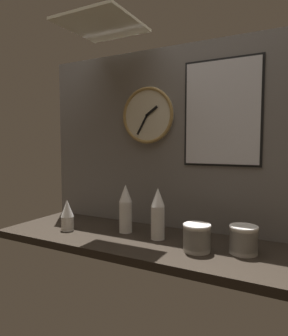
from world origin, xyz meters
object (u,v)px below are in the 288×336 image
object	(u,v)px
bowl_stack_right	(197,237)
menu_board	(222,113)
cup_stack_center_right	(158,213)
wall_clock	(147,115)
bowl_stack_far_right	(244,239)
cup_stack_center	(126,208)
cup_stack_left	(67,215)

from	to	relation	value
bowl_stack_right	menu_board	xyz separation A→B (m)	(0.03, 0.31, 0.59)
cup_stack_center_right	menu_board	size ratio (longest dim) A/B	0.47
wall_clock	bowl_stack_far_right	bearing A→B (deg)	-20.61
bowl_stack_far_right	bowl_stack_right	distance (m)	0.21
bowl_stack_far_right	wall_clock	bearing A→B (deg)	159.39
cup_stack_center	bowl_stack_right	xyz separation A→B (m)	(0.45, -0.10, -0.07)
bowl_stack_far_right	wall_clock	world-z (taller)	wall_clock
cup_stack_center	bowl_stack_far_right	size ratio (longest dim) A/B	2.09
bowl_stack_right	wall_clock	world-z (taller)	wall_clock
cup_stack_left	cup_stack_center_right	bearing A→B (deg)	10.77
bowl_stack_far_right	bowl_stack_right	size ratio (longest dim) A/B	1.00
bowl_stack_far_right	wall_clock	xyz separation A→B (m)	(-0.61, 0.23, 0.60)
bowl_stack_far_right	bowl_stack_right	bearing A→B (deg)	-159.97
cup_stack_center_right	menu_board	world-z (taller)	menu_board
cup_stack_center	menu_board	xyz separation A→B (m)	(0.48, 0.20, 0.52)
cup_stack_center	bowl_stack_right	size ratio (longest dim) A/B	2.09
cup_stack_center_right	bowl_stack_right	xyz separation A→B (m)	(0.24, -0.08, -0.07)
menu_board	bowl_stack_far_right	bearing A→B (deg)	-54.99
bowl_stack_far_right	menu_board	world-z (taller)	menu_board
cup_stack_center_right	cup_stack_left	world-z (taller)	cup_stack_center_right
cup_stack_left	bowl_stack_right	bearing A→B (deg)	1.56
cup_stack_left	bowl_stack_right	distance (m)	0.76
cup_stack_center	cup_stack_center_right	bearing A→B (deg)	-6.64
cup_stack_left	wall_clock	size ratio (longest dim) A/B	0.52
cup_stack_center_right	bowl_stack_far_right	bearing A→B (deg)	-1.10
wall_clock	cup_stack_left	bearing A→B (deg)	-137.69
bowl_stack_far_right	bowl_stack_right	xyz separation A→B (m)	(-0.19, -0.07, 0.00)
cup_stack_center	cup_stack_center_right	world-z (taller)	same
bowl_stack_right	menu_board	distance (m)	0.67
cup_stack_left	wall_clock	distance (m)	0.75
cup_stack_center_right	bowl_stack_right	size ratio (longest dim) A/B	2.09
bowl_stack_right	wall_clock	bearing A→B (deg)	144.00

